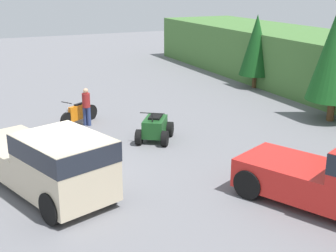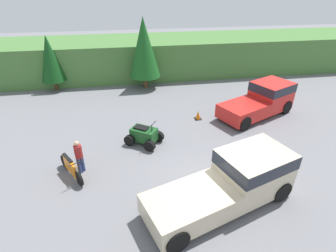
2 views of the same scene
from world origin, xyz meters
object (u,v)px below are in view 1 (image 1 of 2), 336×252
at_px(traffic_cone, 254,155).
at_px(quad_atv, 155,128).
at_px(rider_person, 86,105).
at_px(pickup_truck_second, 48,160).
at_px(dirt_bike, 79,113).

bearing_deg(traffic_cone, quad_atv, -148.03).
xyz_separation_m(quad_atv, rider_person, (-3.02, -1.91, 0.41)).
xyz_separation_m(pickup_truck_second, rider_person, (-6.10, 2.78, -0.14)).
distance_m(rider_person, traffic_cone, 7.80).
distance_m(pickup_truck_second, traffic_cone, 6.98).
bearing_deg(rider_person, quad_atv, 73.33).
height_order(dirt_bike, rider_person, rider_person).
relative_size(dirt_bike, rider_person, 1.17).
relative_size(rider_person, traffic_cone, 3.00).
height_order(dirt_bike, traffic_cone, dirt_bike).
height_order(rider_person, traffic_cone, rider_person).
distance_m(quad_atv, rider_person, 3.60).
distance_m(pickup_truck_second, quad_atv, 5.64).
relative_size(pickup_truck_second, rider_person, 3.77).
relative_size(dirt_bike, quad_atv, 0.89).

